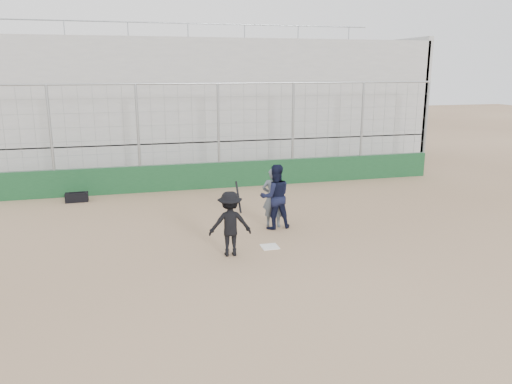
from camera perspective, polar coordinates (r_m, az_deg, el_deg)
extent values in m
plane|color=brown|center=(13.09, 1.58, -6.32)|extent=(90.00, 90.00, 0.00)
cube|color=white|center=(13.09, 1.58, -6.27)|extent=(0.44, 0.44, 0.02)
cube|color=#123A1D|center=(19.52, -4.21, 1.96)|extent=(18.00, 0.25, 1.00)
cylinder|color=gray|center=(19.27, -4.29, 6.33)|extent=(0.10, 0.10, 4.00)
cylinder|color=gray|center=(22.70, 18.81, 6.77)|extent=(0.10, 0.10, 4.00)
cylinder|color=gray|center=(19.11, -4.40, 12.28)|extent=(18.00, 0.07, 0.07)
cube|color=#9C9C9C|center=(24.28, -6.41, 4.98)|extent=(20.00, 6.70, 1.60)
cube|color=#9C9C9C|center=(24.00, -6.60, 11.83)|extent=(20.00, 6.70, 4.20)
cube|color=#9C9C9C|center=(27.35, 14.99, 10.02)|extent=(0.25, 6.70, 6.10)
cylinder|color=gray|center=(27.21, -7.82, 18.56)|extent=(20.00, 0.06, 0.06)
imported|color=black|center=(12.33, -2.98, -3.63)|extent=(1.11, 0.71, 1.63)
cylinder|color=black|center=(12.35, -2.02, -0.58)|extent=(0.07, 0.57, 0.71)
imported|color=black|center=(14.40, 2.20, -1.84)|extent=(0.96, 0.77, 1.24)
sphere|color=maroon|center=(14.28, 2.22, 0.12)|extent=(0.28, 0.28, 0.28)
imported|color=#515B67|center=(14.55, 1.96, -0.97)|extent=(0.75, 0.64, 1.58)
cube|color=black|center=(18.51, -19.80, -0.57)|extent=(0.77, 0.34, 0.33)
cylinder|color=black|center=(18.47, -19.85, -0.02)|extent=(0.50, 0.05, 0.04)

